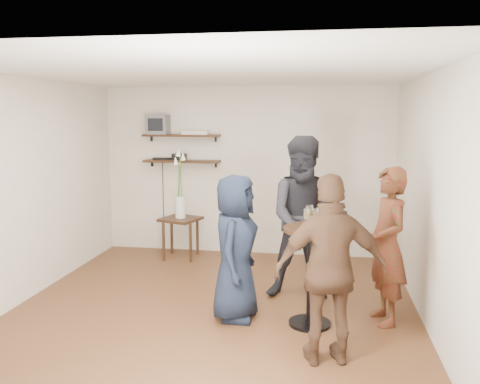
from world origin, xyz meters
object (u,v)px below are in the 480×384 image
Objects in this scene: drinks_table at (311,263)px; side_table at (181,224)px; crt_monitor at (158,124)px; person_dark at (306,219)px; dvd_deck at (196,132)px; person_brown at (331,270)px; radio at (179,157)px; person_plaid at (387,246)px; person_navy at (235,248)px.

side_table is at bearing 132.18° from drinks_table.
crt_monitor is 0.17× the size of person_dark.
crt_monitor is at bearing 133.54° from drinks_table.
dvd_deck is 0.24× the size of person_brown.
crt_monitor is 3.79m from drinks_table.
dvd_deck reaches higher than side_table.
drinks_table is at bearing -50.51° from radio.
dvd_deck is 1.43m from side_table.
drinks_table is (2.44, -2.57, -1.35)m from crt_monitor.
person_brown is (-0.59, -0.98, 0.01)m from person_plaid.
drinks_table is 0.54× the size of person_dark.
drinks_table is at bearing -90.00° from person_dark.
radio is 1.06m from side_table.
dvd_deck is 4.05m from person_brown.
person_navy is (-0.72, -0.74, -0.19)m from person_dark.
person_plaid is at bearing 14.71° from drinks_table.
crt_monitor is 3.25m from person_navy.
crt_monitor is 4.41m from person_brown.
crt_monitor is at bearing 180.00° from radio.
person_navy is (1.04, -2.51, -1.12)m from dvd_deck.
person_plaid reaches higher than side_table.
person_dark is at bearing -139.50° from person_plaid.
radio reaches higher than side_table.
person_navy is (1.64, -2.51, -1.24)m from crt_monitor.
dvd_deck is at bearing 129.11° from person_dark.
side_table is at bearing -73.34° from radio.
dvd_deck is 0.47m from radio.
crt_monitor is 0.60m from radio.
person_dark is 1.15× the size of person_brown.
crt_monitor is at bearing 37.15° from person_navy.
crt_monitor is 0.80× the size of dvd_deck.
person_navy reaches higher than drinks_table.
person_plaid reaches higher than drinks_table.
radio is 3.43m from drinks_table.
drinks_table is 0.85m from person_dark.
dvd_deck is at bearing -72.12° from person_brown.
drinks_table is at bearing -90.00° from person_navy.
person_brown is (2.02, -3.35, -1.06)m from dvd_deck.
side_table is at bearing -140.63° from person_plaid.
person_brown is (0.98, -0.83, 0.06)m from person_navy.
person_navy is (-1.57, -0.15, -0.05)m from person_plaid.
person_plaid is 1.58m from person_navy.
radio is at bearing 133.26° from person_dark.
person_dark reaches higher than drinks_table.
person_brown reaches higher than radio.
person_navy is at bearing -53.63° from person_brown.
crt_monitor is 1.45× the size of radio.
person_navy is (1.21, -2.17, 0.26)m from side_table.
person_brown is at bearing -126.37° from person_navy.
side_table is 0.63× the size of drinks_table.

